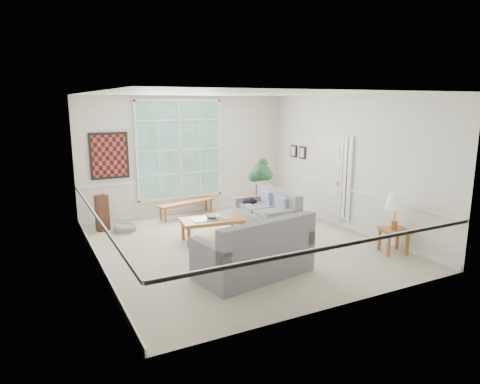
% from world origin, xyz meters
% --- Properties ---
extents(floor, '(5.50, 6.00, 0.01)m').
position_xyz_m(floor, '(0.00, 0.00, -0.01)').
color(floor, '#A9A28D').
rests_on(floor, ground).
extents(ceiling, '(5.50, 6.00, 0.02)m').
position_xyz_m(ceiling, '(0.00, 0.00, 3.00)').
color(ceiling, white).
rests_on(ceiling, ground).
extents(wall_back, '(5.50, 0.02, 3.00)m').
position_xyz_m(wall_back, '(0.00, 3.00, 1.50)').
color(wall_back, silver).
rests_on(wall_back, ground).
extents(wall_front, '(5.50, 0.02, 3.00)m').
position_xyz_m(wall_front, '(0.00, -3.00, 1.50)').
color(wall_front, silver).
rests_on(wall_front, ground).
extents(wall_left, '(0.02, 6.00, 3.00)m').
position_xyz_m(wall_left, '(-2.75, 0.00, 1.50)').
color(wall_left, silver).
rests_on(wall_left, ground).
extents(wall_right, '(0.02, 6.00, 3.00)m').
position_xyz_m(wall_right, '(2.75, 0.00, 1.50)').
color(wall_right, silver).
rests_on(wall_right, ground).
extents(window_back, '(2.30, 0.08, 2.40)m').
position_xyz_m(window_back, '(-0.20, 2.96, 1.65)').
color(window_back, white).
rests_on(window_back, wall_back).
extents(entry_door, '(0.08, 0.90, 2.10)m').
position_xyz_m(entry_door, '(2.71, 0.60, 1.05)').
color(entry_door, white).
rests_on(entry_door, floor).
extents(door_sidelight, '(0.08, 0.26, 1.90)m').
position_xyz_m(door_sidelight, '(2.71, -0.03, 1.15)').
color(door_sidelight, white).
rests_on(door_sidelight, wall_right).
extents(wall_art, '(0.90, 0.06, 1.10)m').
position_xyz_m(wall_art, '(-1.95, 2.95, 1.60)').
color(wall_art, maroon).
rests_on(wall_art, wall_back).
extents(wall_frame_near, '(0.04, 0.26, 0.32)m').
position_xyz_m(wall_frame_near, '(2.71, 1.75, 1.55)').
color(wall_frame_near, black).
rests_on(wall_frame_near, wall_right).
extents(wall_frame_far, '(0.04, 0.26, 0.32)m').
position_xyz_m(wall_frame_far, '(2.71, 2.15, 1.55)').
color(wall_frame_far, black).
rests_on(wall_frame_far, wall_right).
extents(loveseat_right, '(0.91, 1.69, 0.90)m').
position_xyz_m(loveseat_right, '(0.98, 0.65, 0.45)').
color(loveseat_right, slate).
rests_on(loveseat_right, floor).
extents(loveseat_front, '(2.04, 1.29, 1.03)m').
position_xyz_m(loveseat_front, '(-0.49, -1.45, 0.51)').
color(loveseat_front, slate).
rests_on(loveseat_front, floor).
extents(coffee_table, '(1.33, 0.83, 0.47)m').
position_xyz_m(coffee_table, '(-0.40, 0.52, 0.24)').
color(coffee_table, '#955321').
rests_on(coffee_table, floor).
extents(pewter_bowl, '(0.44, 0.44, 0.08)m').
position_xyz_m(pewter_bowl, '(-0.38, 0.54, 0.51)').
color(pewter_bowl, gray).
rests_on(pewter_bowl, coffee_table).
extents(window_bench, '(1.59, 0.69, 0.37)m').
position_xyz_m(window_bench, '(-0.18, 2.62, 0.18)').
color(window_bench, '#955321').
rests_on(window_bench, floor).
extents(end_table, '(0.70, 0.70, 0.58)m').
position_xyz_m(end_table, '(1.43, 1.64, 0.29)').
color(end_table, '#955321').
rests_on(end_table, floor).
extents(houseplant, '(0.55, 0.55, 0.91)m').
position_xyz_m(houseplant, '(1.44, 1.68, 1.03)').
color(houseplant, '#204929').
rests_on(houseplant, end_table).
extents(side_table, '(0.59, 0.59, 0.48)m').
position_xyz_m(side_table, '(2.40, -1.75, 0.24)').
color(side_table, '#955321').
rests_on(side_table, floor).
extents(table_lamp, '(0.43, 0.43, 0.70)m').
position_xyz_m(table_lamp, '(2.39, -1.76, 0.83)').
color(table_lamp, silver).
rests_on(table_lamp, side_table).
extents(pet_bed, '(0.62, 0.62, 0.15)m').
position_xyz_m(pet_bed, '(-1.87, 2.02, 0.07)').
color(pet_bed, gray).
rests_on(pet_bed, floor).
extents(floor_speaker, '(0.31, 0.29, 0.82)m').
position_xyz_m(floor_speaker, '(-2.30, 2.29, 0.41)').
color(floor_speaker, '#402314').
rests_on(floor_speaker, floor).
extents(cat, '(0.43, 0.38, 0.17)m').
position_xyz_m(cat, '(0.90, 1.24, 0.55)').
color(cat, black).
rests_on(cat, loveseat_right).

